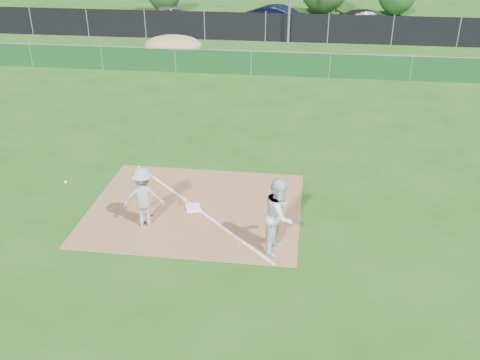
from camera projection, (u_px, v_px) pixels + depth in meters
The scene contains 13 objects.
ground at pixel (238, 106), 23.33m from camera, with size 90.00×90.00×0.00m, color #1A490F.
infield_dirt at pixel (196, 208), 15.37m from camera, with size 6.00×5.00×0.02m, color brown.
foul_line at pixel (196, 207), 15.36m from camera, with size 0.08×7.00×0.01m, color white.
green_fence at pixel (251, 64), 27.48m from camera, with size 44.00×0.05×1.20m, color #0E3414.
dirt_mound at pixel (173, 46), 31.17m from camera, with size 3.38×2.60×1.17m, color olive.
black_fence at pixel (265, 27), 34.41m from camera, with size 46.00×0.04×1.80m, color black.
parking_lot at pixel (271, 26), 39.23m from camera, with size 46.00×9.00×0.01m, color black.
first_base at pixel (193, 208), 15.28m from camera, with size 0.40×0.40×0.09m, color white.
play_at_first at pixel (143, 197), 14.20m from camera, with size 2.56×0.86×1.69m.
runner at pixel (280, 215), 13.08m from camera, with size 0.97×0.76×1.99m, color silver.
car_left at pixel (176, 15), 39.10m from camera, with size 1.75×4.34×1.48m, color #9A9DA2.
car_mid at pixel (280, 18), 37.69m from camera, with size 1.73×4.97×1.64m, color black.
car_right at pixel (368, 19), 38.31m from camera, with size 1.81×4.46×1.29m, color black.
Camera 1 is at (3.04, -12.05, 7.68)m, focal length 40.00 mm.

